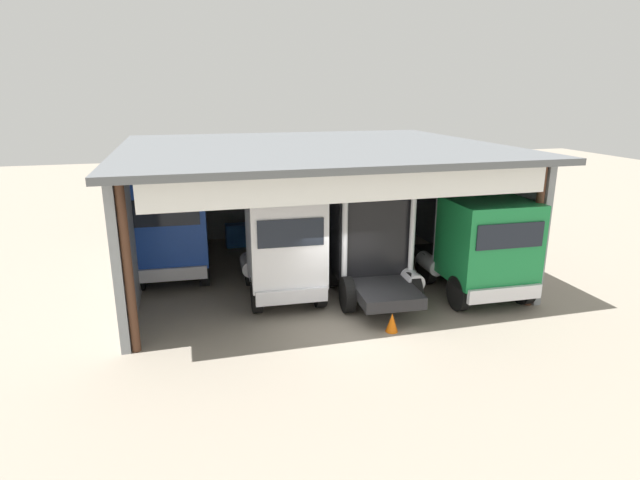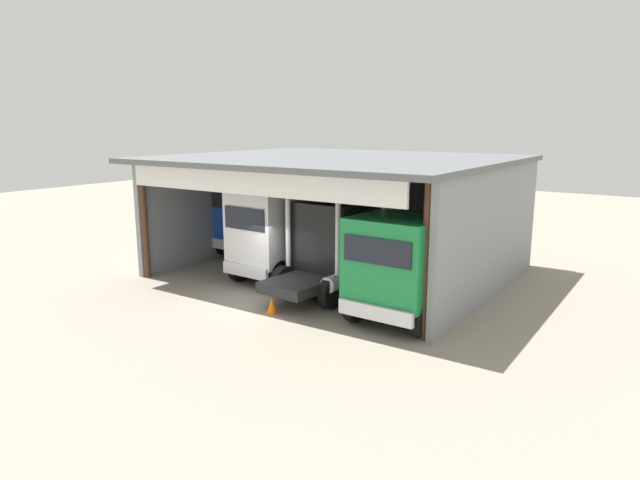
# 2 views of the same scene
# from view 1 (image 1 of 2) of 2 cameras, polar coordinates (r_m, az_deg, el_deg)

# --- Properties ---
(ground_plane) EXTENTS (80.00, 80.00, 0.00)m
(ground_plane) POSITION_cam_1_polar(r_m,az_deg,el_deg) (15.31, 3.66, -9.62)
(ground_plane) COLOR gray
(ground_plane) RESTS_ON ground
(workshop_shed) EXTENTS (13.13, 11.67, 4.82)m
(workshop_shed) POSITION_cam_1_polar(r_m,az_deg,el_deg) (19.89, -1.75, 6.74)
(workshop_shed) COLOR gray
(workshop_shed) RESTS_ON ground
(truck_blue_left_bay) EXTENTS (2.74, 4.40, 3.81)m
(truck_blue_left_bay) POSITION_cam_1_polar(r_m,az_deg,el_deg) (18.95, -16.30, 1.25)
(truck_blue_left_bay) COLOR #1E47B7
(truck_blue_left_bay) RESTS_ON ground
(truck_white_center_right_bay) EXTENTS (2.53, 5.05, 3.58)m
(truck_white_center_right_bay) POSITION_cam_1_polar(r_m,az_deg,el_deg) (16.58, -4.09, -0.70)
(truck_white_center_right_bay) COLOR white
(truck_white_center_right_bay) RESTS_ON ground
(truck_black_right_bay) EXTENTS (2.68, 4.89, 3.65)m
(truck_black_right_bay) POSITION_cam_1_polar(r_m,az_deg,el_deg) (17.35, 5.35, -0.09)
(truck_black_right_bay) COLOR black
(truck_black_right_bay) RESTS_ON ground
(truck_green_center_left_bay) EXTENTS (2.77, 5.02, 3.63)m
(truck_green_center_left_bay) POSITION_cam_1_polar(r_m,az_deg,el_deg) (17.58, 17.43, -0.71)
(truck_green_center_left_bay) COLOR #197F3D
(truck_green_center_left_bay) RESTS_ON ground
(oil_drum) EXTENTS (0.58, 0.58, 0.91)m
(oil_drum) POSITION_cam_1_polar(r_m,az_deg,el_deg) (23.91, -14.09, 0.65)
(oil_drum) COLOR #197233
(oil_drum) RESTS_ON ground
(tool_cart) EXTENTS (0.90, 0.60, 1.00)m
(tool_cart) POSITION_cam_1_polar(r_m,az_deg,el_deg) (23.13, -9.27, 0.53)
(tool_cart) COLOR #1E59A5
(tool_cart) RESTS_ON ground
(traffic_cone) EXTENTS (0.36, 0.36, 0.56)m
(traffic_cone) POSITION_cam_1_polar(r_m,az_deg,el_deg) (15.05, 7.98, -9.04)
(traffic_cone) COLOR orange
(traffic_cone) RESTS_ON ground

